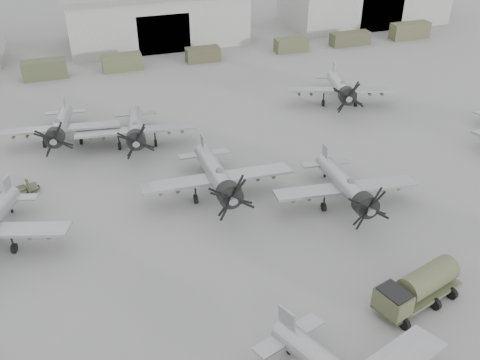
% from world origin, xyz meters
% --- Properties ---
extents(ground, '(220.00, 220.00, 0.00)m').
position_xyz_m(ground, '(0.00, 0.00, 0.00)').
color(ground, slate).
rests_on(ground, ground).
extents(hangar_center, '(29.00, 14.80, 8.70)m').
position_xyz_m(hangar_center, '(0.00, 61.96, 4.37)').
color(hangar_center, '#A3A499').
rests_on(hangar_center, ground).
extents(support_truck_2, '(5.95, 2.20, 2.59)m').
position_xyz_m(support_truck_2, '(-17.94, 50.00, 1.30)').
color(support_truck_2, '#3D412B').
rests_on(support_truck_2, ground).
extents(support_truck_3, '(5.61, 2.20, 2.29)m').
position_xyz_m(support_truck_3, '(-7.28, 50.00, 1.15)').
color(support_truck_3, '#494A30').
rests_on(support_truck_3, ground).
extents(support_truck_4, '(5.04, 2.20, 2.06)m').
position_xyz_m(support_truck_4, '(4.73, 50.00, 1.03)').
color(support_truck_4, '#3F3E29').
rests_on(support_truck_4, ground).
extents(support_truck_5, '(5.23, 2.20, 2.09)m').
position_xyz_m(support_truck_5, '(19.08, 50.00, 1.04)').
color(support_truck_5, '#47482F').
rests_on(support_truck_5, ground).
extents(support_truck_6, '(6.47, 2.20, 2.06)m').
position_xyz_m(support_truck_6, '(29.38, 50.00, 1.03)').
color(support_truck_6, '#41402A').
rests_on(support_truck_6, ground).
extents(support_truck_7, '(6.64, 2.20, 2.64)m').
position_xyz_m(support_truck_7, '(40.47, 50.00, 1.32)').
color(support_truck_7, '#48482F').
rests_on(support_truck_7, ground).
extents(aircraft_mid_1, '(13.75, 12.37, 5.51)m').
position_xyz_m(aircraft_mid_1, '(-3.35, 13.53, 2.51)').
color(aircraft_mid_1, gray).
rests_on(aircraft_mid_1, ground).
extents(aircraft_mid_2, '(12.97, 11.67, 5.16)m').
position_xyz_m(aircraft_mid_2, '(7.04, 8.68, 2.35)').
color(aircraft_mid_2, gray).
rests_on(aircraft_mid_2, ground).
extents(aircraft_far_0, '(12.80, 11.52, 5.08)m').
position_xyz_m(aircraft_far_0, '(-16.49, 28.72, 2.31)').
color(aircraft_far_0, '#94969C').
rests_on(aircraft_far_0, ground).
extents(aircraft_far_1, '(13.36, 12.03, 5.36)m').
position_xyz_m(aircraft_far_1, '(16.74, 28.78, 2.44)').
color(aircraft_far_1, '#9CA0A5').
rests_on(aircraft_far_1, ground).
extents(aircraft_extra_743, '(12.80, 11.52, 5.08)m').
position_xyz_m(aircraft_extra_743, '(-8.85, 25.75, 2.31)').
color(aircraft_extra_743, '#94969C').
rests_on(aircraft_extra_743, ground).
extents(fuel_tanker, '(7.42, 4.62, 2.72)m').
position_xyz_m(fuel_tanker, '(6.35, -3.35, 1.56)').
color(fuel_tanker, '#44472E').
rests_on(fuel_tanker, ground).
extents(ground_crew, '(0.54, 0.72, 1.80)m').
position_xyz_m(ground_crew, '(-19.83, 19.76, 0.90)').
color(ground_crew, '#3D402A').
rests_on(ground_crew, ground).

